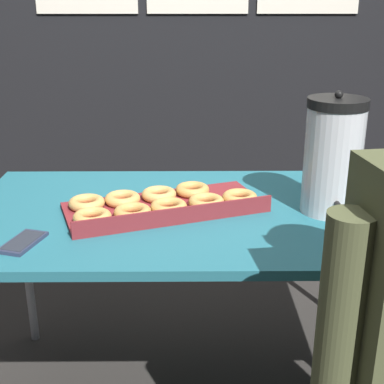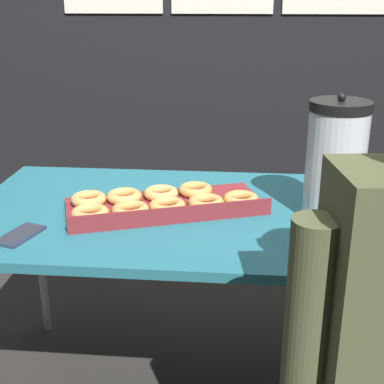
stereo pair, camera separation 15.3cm
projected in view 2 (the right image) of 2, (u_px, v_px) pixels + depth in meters
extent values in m
cube|color=black|center=(222.00, 8.00, 2.60)|extent=(6.00, 0.10, 2.55)
cube|color=#236675|center=(204.00, 215.00, 1.65)|extent=(1.46, 0.78, 0.03)
cylinder|color=#ADADB2|center=(40.00, 257.00, 2.16)|extent=(0.03, 0.03, 0.68)
cube|color=maroon|center=(165.00, 206.00, 1.66)|extent=(0.65, 0.44, 0.02)
cube|color=maroon|center=(173.00, 213.00, 1.54)|extent=(0.57, 0.21, 0.04)
torus|color=tan|center=(90.00, 213.00, 1.55)|extent=(0.15, 0.15, 0.03)
torus|color=tan|center=(130.00, 210.00, 1.57)|extent=(0.13, 0.13, 0.03)
torus|color=tan|center=(167.00, 206.00, 1.60)|extent=(0.14, 0.14, 0.03)
torus|color=tan|center=(206.00, 202.00, 1.63)|extent=(0.15, 0.15, 0.03)
torus|color=tan|center=(241.00, 199.00, 1.66)|extent=(0.13, 0.13, 0.03)
torus|color=#DBA357|center=(89.00, 199.00, 1.65)|extent=(0.12, 0.12, 0.03)
torus|color=tan|center=(124.00, 196.00, 1.68)|extent=(0.12, 0.12, 0.03)
torus|color=#DFA75A|center=(161.00, 193.00, 1.70)|extent=(0.14, 0.14, 0.03)
torus|color=tan|center=(195.00, 190.00, 1.73)|extent=(0.14, 0.14, 0.03)
cylinder|color=silver|center=(335.00, 165.00, 1.55)|extent=(0.17, 0.17, 0.32)
cylinder|color=black|center=(341.00, 106.00, 1.49)|extent=(0.18, 0.18, 0.03)
sphere|color=black|center=(342.00, 97.00, 1.48)|extent=(0.02, 0.02, 0.02)
cylinder|color=black|center=(337.00, 210.00, 1.50)|extent=(0.02, 0.04, 0.02)
cube|color=#2D334C|center=(20.00, 235.00, 1.47)|extent=(0.11, 0.16, 0.01)
cube|color=#2D333D|center=(20.00, 233.00, 1.47)|extent=(0.09, 0.14, 0.00)
cylinder|color=#4C5133|center=(307.00, 336.00, 1.00)|extent=(0.09, 0.09, 0.47)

